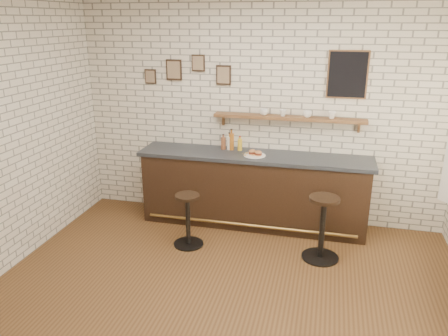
{
  "coord_description": "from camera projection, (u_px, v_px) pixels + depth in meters",
  "views": [
    {
      "loc": [
        0.91,
        -3.77,
        2.71
      ],
      "look_at": [
        -0.23,
        0.9,
        1.06
      ],
      "focal_mm": 35.0,
      "sensor_mm": 36.0,
      "label": 1
    }
  ],
  "objects": [
    {
      "name": "back_wall_decor",
      "position": [
        278.0,
        73.0,
        5.66
      ],
      "size": [
        2.96,
        0.02,
        0.56
      ],
      "color": "black",
      "rests_on": "ground"
    },
    {
      "name": "sandwich_plate",
      "position": [
        255.0,
        155.0,
        5.72
      ],
      "size": [
        0.28,
        0.28,
        0.01
      ],
      "primitive_type": "cylinder",
      "color": "white",
      "rests_on": "bar_counter"
    },
    {
      "name": "shelf_cup_d",
      "position": [
        332.0,
        115.0,
        5.58
      ],
      "size": [
        0.11,
        0.11,
        0.09
      ],
      "primitive_type": "imported",
      "rotation": [
        0.0,
        0.0,
        0.06
      ],
      "color": "white",
      "rests_on": "wall_shelf"
    },
    {
      "name": "bitters_bottle_white",
      "position": [
        229.0,
        143.0,
        5.96
      ],
      "size": [
        0.06,
        0.06,
        0.24
      ],
      "color": "silver",
      "rests_on": "bar_counter"
    },
    {
      "name": "bitters_bottle_brown",
      "position": [
        223.0,
        143.0,
        5.99
      ],
      "size": [
        0.07,
        0.07,
        0.21
      ],
      "color": "brown",
      "rests_on": "bar_counter"
    },
    {
      "name": "shelf_cup_a",
      "position": [
        264.0,
        112.0,
        5.78
      ],
      "size": [
        0.12,
        0.12,
        0.09
      ],
      "primitive_type": "imported",
      "rotation": [
        0.0,
        0.0,
        -0.07
      ],
      "color": "white",
      "rests_on": "wall_shelf"
    },
    {
      "name": "bar_stool_left",
      "position": [
        188.0,
        218.0,
        5.42
      ],
      "size": [
        0.38,
        0.38,
        0.68
      ],
      "color": "black",
      "rests_on": "ground"
    },
    {
      "name": "shelf_cup_c",
      "position": [
        307.0,
        114.0,
        5.65
      ],
      "size": [
        0.15,
        0.15,
        0.09
      ],
      "primitive_type": "imported",
      "rotation": [
        0.0,
        0.0,
        1.03
      ],
      "color": "white",
      "rests_on": "wall_shelf"
    },
    {
      "name": "condiment_bottle_yellow",
      "position": [
        240.0,
        144.0,
        5.93
      ],
      "size": [
        0.06,
        0.06,
        0.2
      ],
      "color": "gold",
      "rests_on": "bar_counter"
    },
    {
      "name": "potato_chips",
      "position": [
        253.0,
        155.0,
        5.72
      ],
      "size": [
        0.27,
        0.17,
        0.0
      ],
      "color": "gold",
      "rests_on": "sandwich_plate"
    },
    {
      "name": "bitters_bottle_amber",
      "position": [
        231.0,
        141.0,
        5.95
      ],
      "size": [
        0.07,
        0.07,
        0.29
      ],
      "color": "#9F5919",
      "rests_on": "bar_counter"
    },
    {
      "name": "ciabatta_sandwich",
      "position": [
        255.0,
        153.0,
        5.71
      ],
      "size": [
        0.2,
        0.14,
        0.06
      ],
      "color": "tan",
      "rests_on": "sandwich_plate"
    },
    {
      "name": "bar_stool_right",
      "position": [
        322.0,
        226.0,
        5.09
      ],
      "size": [
        0.44,
        0.44,
        0.79
      ],
      "color": "black",
      "rests_on": "ground"
    },
    {
      "name": "bar_counter",
      "position": [
        253.0,
        189.0,
        5.95
      ],
      "size": [
        3.1,
        0.65,
        1.01
      ],
      "color": "black",
      "rests_on": "ground"
    },
    {
      "name": "shelf_cup_b",
      "position": [
        283.0,
        113.0,
        5.72
      ],
      "size": [
        0.11,
        0.11,
        0.09
      ],
      "primitive_type": "imported",
      "rotation": [
        0.0,
        0.0,
        1.33
      ],
      "color": "white",
      "rests_on": "wall_shelf"
    },
    {
      "name": "wall_shelf",
      "position": [
        289.0,
        118.0,
        5.73
      ],
      "size": [
        2.0,
        0.18,
        0.18
      ],
      "color": "brown",
      "rests_on": "ground"
    },
    {
      "name": "ground",
      "position": [
        225.0,
        293.0,
        4.55
      ],
      "size": [
        5.0,
        5.0,
        0.0
      ],
      "primitive_type": "plane",
      "color": "brown",
      "rests_on": "ground"
    }
  ]
}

